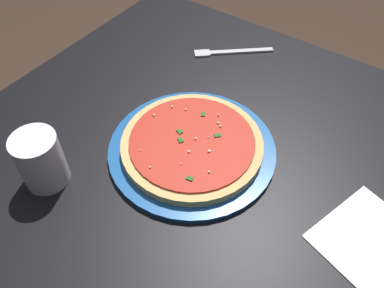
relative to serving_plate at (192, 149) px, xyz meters
name	(u,v)px	position (x,y,z in m)	size (l,w,h in m)	color
restaurant_table	(207,206)	(0.01, 0.04, -0.15)	(0.90, 0.94, 0.77)	black
serving_plate	(192,149)	(0.00, 0.00, 0.00)	(0.31, 0.31, 0.01)	#195199
pizza	(192,144)	(0.00, 0.00, 0.01)	(0.26, 0.26, 0.02)	#DBB26B
cup_tall_drink	(41,160)	(0.19, -0.17, 0.04)	(0.08, 0.08, 0.10)	silver
napkin_loose_left	(370,241)	(-0.01, 0.33, 0.00)	(0.16, 0.14, 0.00)	white
fork	(229,52)	(-0.30, -0.10, 0.00)	(0.13, 0.15, 0.00)	silver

